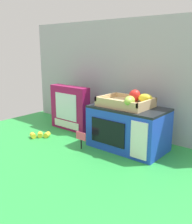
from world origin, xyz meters
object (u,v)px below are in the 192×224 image
Objects in this scene: toy_microwave at (128,128)px; loose_toy_banana at (40,135)px; food_groups_crate at (128,102)px; price_sign at (81,138)px; cookie_set_box at (70,108)px.

toy_microwave reaches higher than loose_toy_banana.
food_groups_crate is 2.80× the size of price_sign.
toy_microwave is at bearing -4.17° from cookie_set_box.
cookie_set_box reaches higher than toy_microwave.
toy_microwave is 4.21× the size of price_sign.
food_groups_crate is at bearing 143.44° from toy_microwave.
food_groups_crate is 0.33m from price_sign.
price_sign reaches higher than loose_toy_banana.
toy_microwave is 1.36× the size of cookie_set_box.
food_groups_crate is at bearing -3.68° from cookie_set_box.
food_groups_crate reaches higher than price_sign.
loose_toy_banana is at bearing -158.11° from toy_microwave.
food_groups_crate is (-0.01, 0.00, 0.15)m from toy_microwave.
price_sign is at bearing -35.41° from cookie_set_box.
toy_microwave is at bearing 21.89° from loose_toy_banana.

